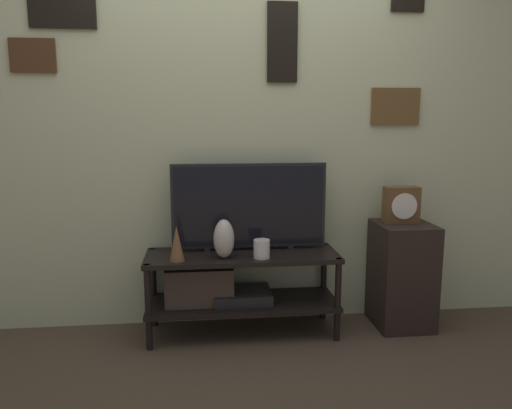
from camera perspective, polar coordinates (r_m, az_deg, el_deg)
ground_plane at (r=3.12m, az=-1.13°, el=-16.27°), size 12.00×12.00×0.00m
wall_back at (r=3.31m, az=-2.04°, el=9.56°), size 6.40×0.08×2.70m
media_console at (r=3.21m, az=-3.33°, el=-9.05°), size 1.21×0.42×0.53m
television at (r=3.19m, az=-0.79°, el=-0.14°), size 0.99×0.05×0.56m
vase_urn_stoneware at (r=3.04m, az=-3.69°, el=-3.94°), size 0.13×0.14×0.24m
vase_slim_bronze at (r=3.01m, az=-9.05°, el=-4.41°), size 0.09×0.09×0.22m
candle_jar at (r=3.05m, az=0.64°, el=-5.10°), size 0.10×0.10×0.11m
side_table at (r=3.48m, az=16.33°, el=-7.71°), size 0.36×0.39×0.69m
mantel_clock at (r=3.39m, az=16.27°, el=-0.04°), size 0.23×0.11×0.24m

